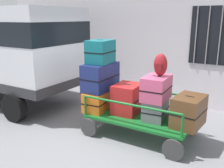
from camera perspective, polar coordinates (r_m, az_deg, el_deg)
The scene contains 13 objects.
ground_plane at distance 5.53m, azimuth -0.25°, elevation -11.52°, with size 40.00×40.00×0.00m, color gray.
building_wall at distance 7.62m, azimuth 11.61°, elevation 14.88°, with size 12.00×0.38×5.00m.
van at distance 7.97m, azimuth -22.66°, elevation 8.06°, with size 4.41×2.21×2.71m.
luggage_cart at distance 5.42m, azimuth 6.42°, elevation -7.90°, with size 2.22×1.27×0.44m.
cart_railing at distance 5.27m, azimuth 6.55°, elevation -3.55°, with size 2.11×1.14×0.44m.
suitcase_left_bottom at distance 5.78m, azimuth -2.43°, elevation -3.31°, with size 0.54×1.08×0.43m.
suitcase_left_middle at distance 5.62m, azimuth -2.64°, elevation 1.67°, with size 0.50×0.90×0.61m.
suitcase_left_top at distance 5.53m, azimuth -2.65°, elevation 7.36°, with size 0.50×0.65×0.51m.
suitcase_midleft_bottom at distance 5.44m, azimuth 3.48°, elevation -3.34°, with size 0.56×0.67×0.64m.
suitcase_center_bottom at distance 5.21m, azimuth 9.88°, elevation -5.65°, with size 0.47×0.67×0.42m.
suitcase_center_middle at distance 5.06m, azimuth 10.05°, elevation -0.90°, with size 0.49×0.71×0.49m.
suitcase_midright_bottom at distance 5.01m, azimuth 17.04°, elevation -5.92°, with size 0.57×0.78×0.59m.
backpack at distance 4.99m, azimuth 10.93°, elevation 4.30°, with size 0.27×0.22×0.44m.
Camera 1 is at (2.55, -4.25, 2.46)m, focal length 40.26 mm.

